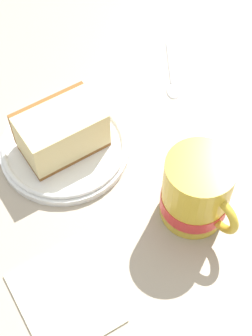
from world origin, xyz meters
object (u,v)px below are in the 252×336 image
(small_plate, at_px, (65,147))
(tea_mug, at_px, (197,192))
(teaspoon, at_px, (172,81))
(cake_slice, at_px, (61,131))
(folded_napkin, at_px, (64,298))

(small_plate, height_order, tea_mug, tea_mug)
(small_plate, relative_size, tea_mug, 1.73)
(tea_mug, height_order, teaspoon, tea_mug)
(teaspoon, bearing_deg, cake_slice, -146.06)
(cake_slice, bearing_deg, tea_mug, -34.73)
(small_plate, relative_size, folded_napkin, 1.47)
(cake_slice, xyz_separation_m, tea_mug, (0.16, -0.11, 0.01))
(teaspoon, bearing_deg, small_plate, -145.29)
(teaspoon, distance_m, folded_napkin, 0.37)
(cake_slice, distance_m, folded_napkin, 0.22)
(tea_mug, xyz_separation_m, teaspoon, (0.00, 0.22, -0.04))
(small_plate, xyz_separation_m, cake_slice, (-0.00, 0.00, 0.03))
(cake_slice, height_order, folded_napkin, cake_slice)
(small_plate, bearing_deg, cake_slice, 117.98)
(tea_mug, relative_size, teaspoon, 0.86)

